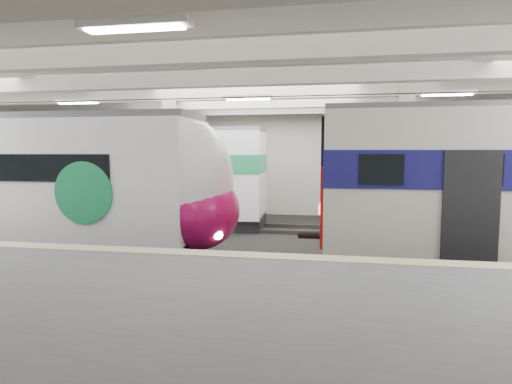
# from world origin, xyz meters

# --- Properties ---
(station_hall) EXTENTS (36.00, 24.00, 5.75)m
(station_hall) POSITION_xyz_m (0.00, -1.74, 3.24)
(station_hall) COLOR black
(station_hall) RESTS_ON ground
(modern_emu) EXTENTS (13.31, 2.75, 4.32)m
(modern_emu) POSITION_xyz_m (-5.99, -0.00, 2.13)
(modern_emu) COLOR white
(modern_emu) RESTS_ON ground
(far_train) EXTENTS (13.17, 3.26, 4.21)m
(far_train) POSITION_xyz_m (-6.63, 5.50, 2.18)
(far_train) COLOR white
(far_train) RESTS_ON ground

